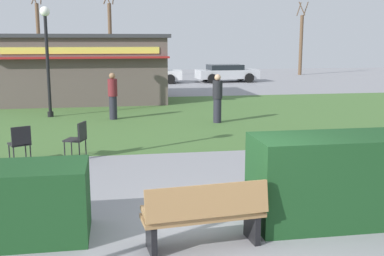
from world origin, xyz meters
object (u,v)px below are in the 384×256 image
(food_kiosk, at_px, (86,68))
(parked_car_center_slot, at_px, (150,73))
(person_strolling, at_px, (113,96))
(tree_center_bg, at_px, (110,39))
(cafe_chair_west, at_px, (78,137))
(cafe_chair_east, at_px, (20,141))
(person_standing, at_px, (217,98))
(parked_car_west_slot, at_px, (74,74))
(tree_left_bg, at_px, (39,39))
(parked_car_east_slot, at_px, (226,73))
(park_bench, at_px, (205,215))
(tree_right_bg, at_px, (301,43))
(lamppost_far, at_px, (47,48))

(food_kiosk, distance_m, parked_car_center_slot, 9.70)
(food_kiosk, bearing_deg, person_strolling, -77.82)
(person_strolling, xyz_separation_m, tree_center_bg, (-0.06, 19.22, 2.08))
(cafe_chair_west, relative_size, person_strolling, 0.53)
(cafe_chair_east, relative_size, person_standing, 0.53)
(parked_car_west_slot, bearing_deg, cafe_chair_west, -85.47)
(food_kiosk, bearing_deg, tree_left_bg, 105.73)
(parked_car_center_slot, height_order, parked_car_east_slot, same)
(parked_car_east_slot, bearing_deg, person_strolling, -118.18)
(food_kiosk, distance_m, person_standing, 8.52)
(park_bench, relative_size, tree_right_bg, 0.29)
(cafe_chair_east, relative_size, parked_car_center_slot, 0.21)
(tree_left_bg, relative_size, tree_right_bg, 1.12)
(person_standing, relative_size, parked_car_east_slot, 0.39)
(park_bench, bearing_deg, tree_left_bg, 101.80)
(tree_right_bg, xyz_separation_m, tree_center_bg, (-15.58, -0.99, 0.33))
(lamppost_far, bearing_deg, person_standing, -21.22)
(parked_car_center_slot, bearing_deg, cafe_chair_west, -99.38)
(food_kiosk, bearing_deg, park_bench, -81.80)
(cafe_chair_east, distance_m, parked_car_west_slot, 20.53)
(person_standing, bearing_deg, parked_car_east_slot, 64.93)
(cafe_chair_west, bearing_deg, parked_car_east_slot, 66.79)
(food_kiosk, distance_m, cafe_chair_east, 11.70)
(food_kiosk, bearing_deg, person_standing, -55.55)
(person_strolling, distance_m, parked_car_center_slot, 14.81)
(cafe_chair_west, height_order, tree_left_bg, tree_left_bg)
(parked_car_center_slot, bearing_deg, parked_car_east_slot, -0.05)
(cafe_chair_east, distance_m, parked_car_east_slot, 22.82)
(lamppost_far, relative_size, cafe_chair_west, 4.54)
(tree_center_bg, bearing_deg, person_standing, -79.96)
(park_bench, height_order, lamppost_far, lamppost_far)
(cafe_chair_west, xyz_separation_m, parked_car_east_slot, (8.67, 20.22, 0.12))
(cafe_chair_east, height_order, person_strolling, person_strolling)
(person_standing, height_order, tree_left_bg, tree_left_bg)
(food_kiosk, relative_size, tree_right_bg, 1.27)
(parked_car_east_slot, relative_size, tree_left_bg, 0.65)
(park_bench, distance_m, person_strolling, 11.16)
(cafe_chair_west, bearing_deg, tree_left_bg, 99.91)
(cafe_chair_west, height_order, parked_car_east_slot, parked_car_east_slot)
(cafe_chair_west, distance_m, person_standing, 6.19)
(cafe_chair_east, bearing_deg, cafe_chair_west, 13.26)
(park_bench, bearing_deg, lamppost_far, 106.26)
(tree_right_bg, bearing_deg, tree_left_bg, 178.71)
(park_bench, xyz_separation_m, parked_car_east_slot, (6.63, 25.68, 0.16))
(person_standing, xyz_separation_m, tree_right_bg, (11.95, 21.53, 1.74))
(lamppost_far, relative_size, parked_car_east_slot, 0.94)
(tree_left_bg, bearing_deg, lamppost_far, -81.00)
(parked_car_west_slot, height_order, tree_right_bg, tree_right_bg)
(parked_car_east_slot, height_order, tree_center_bg, tree_center_bg)
(parked_car_west_slot, height_order, tree_left_bg, tree_left_bg)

